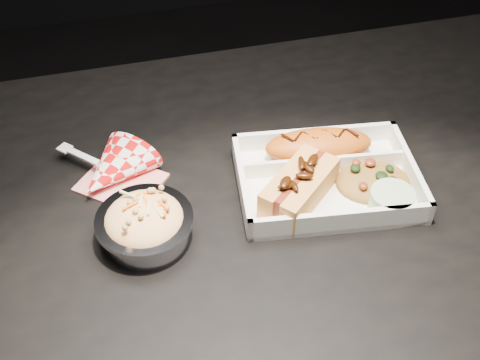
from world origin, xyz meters
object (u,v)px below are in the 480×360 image
object	(u,v)px
napkin_fork	(112,171)
hotdog	(300,185)
food_tray	(326,181)
dining_table	(255,245)
fried_pastry	(319,145)
foil_coleslaw_cup	(145,223)

from	to	relation	value
napkin_fork	hotdog	bearing A→B (deg)	21.76
food_tray	napkin_fork	distance (m)	0.31
dining_table	food_tray	xyz separation A→B (m)	(0.10, 0.01, 0.10)
food_tray	fried_pastry	world-z (taller)	fried_pastry
hotdog	foil_coleslaw_cup	distance (m)	0.21
food_tray	napkin_fork	size ratio (longest dim) A/B	1.73
fried_pastry	dining_table	bearing A→B (deg)	-151.17
food_tray	fried_pastry	distance (m)	0.06
hotdog	foil_coleslaw_cup	bearing A→B (deg)	141.63
food_tray	hotdog	bearing A→B (deg)	-149.23
fried_pastry	food_tray	bearing A→B (deg)	-97.83
food_tray	foil_coleslaw_cup	distance (m)	0.26
fried_pastry	hotdog	world-z (taller)	hotdog
fried_pastry	hotdog	distance (m)	0.09
fried_pastry	hotdog	bearing A→B (deg)	-126.58
dining_table	napkin_fork	bearing A→B (deg)	152.48
dining_table	foil_coleslaw_cup	world-z (taller)	foil_coleslaw_cup
napkin_fork	dining_table	bearing A→B (deg)	18.73
fried_pastry	napkin_fork	xyz separation A→B (m)	(-0.30, 0.04, -0.01)
fried_pastry	foil_coleslaw_cup	world-z (taller)	foil_coleslaw_cup
foil_coleslaw_cup	fried_pastry	bearing A→B (deg)	17.74
hotdog	napkin_fork	size ratio (longest dim) A/B	0.84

